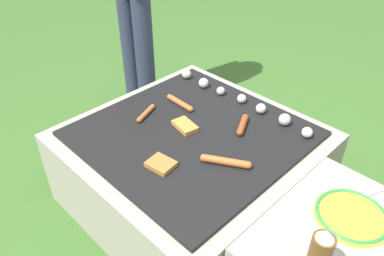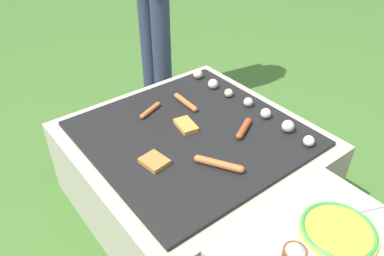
% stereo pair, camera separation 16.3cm
% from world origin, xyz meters
% --- Properties ---
extents(ground_plane, '(14.00, 14.00, 0.00)m').
position_xyz_m(ground_plane, '(0.00, 0.00, 0.00)').
color(ground_plane, '#3D6628').
extents(grill, '(0.99, 0.99, 0.41)m').
position_xyz_m(grill, '(0.00, 0.00, 0.20)').
color(grill, '#A89E8C').
rests_on(grill, ground_plane).
extents(sausage_front_right, '(0.18, 0.12, 0.03)m').
position_xyz_m(sausage_front_right, '(0.25, -0.06, 0.43)').
color(sausage_front_right, '#B7602D').
rests_on(sausage_front_right, grill).
extents(sausage_back_right, '(0.07, 0.14, 0.02)m').
position_xyz_m(sausage_back_right, '(-0.24, -0.06, 0.42)').
color(sausage_back_right, '#B7602D').
rests_on(sausage_back_right, grill).
extents(sausage_back_left, '(0.18, 0.03, 0.03)m').
position_xyz_m(sausage_back_left, '(-0.20, 0.11, 0.43)').
color(sausage_back_left, '#B7602D').
rests_on(sausage_back_left, grill).
extents(sausage_front_center, '(0.09, 0.14, 0.03)m').
position_xyz_m(sausage_front_center, '(0.14, 0.18, 0.43)').
color(sausage_front_center, '#93421E').
rests_on(sausage_front_center, grill).
extents(bread_slice_left, '(0.11, 0.10, 0.02)m').
position_xyz_m(bread_slice_left, '(0.08, -0.25, 0.42)').
color(bread_slice_left, '#B27033').
rests_on(bread_slice_left, grill).
extents(bread_slice_center, '(0.13, 0.09, 0.02)m').
position_xyz_m(bread_slice_center, '(-0.04, -0.00, 0.42)').
color(bread_slice_center, '#D18438').
rests_on(bread_slice_center, grill).
extents(mushroom_row, '(0.80, 0.07, 0.05)m').
position_xyz_m(mushroom_row, '(0.00, 0.33, 0.44)').
color(mushroom_row, beige).
rests_on(mushroom_row, grill).
extents(plate_colorful, '(0.25, 0.25, 0.02)m').
position_xyz_m(plate_colorful, '(0.72, 0.03, 0.42)').
color(plate_colorful, yellow).
rests_on(plate_colorful, side_ledge).
extents(fork_utensil, '(0.10, 0.21, 0.01)m').
position_xyz_m(fork_utensil, '(0.72, 0.18, 0.42)').
color(fork_utensil, silver).
rests_on(fork_utensil, side_ledge).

